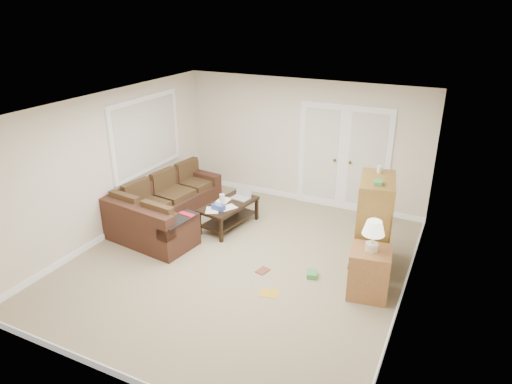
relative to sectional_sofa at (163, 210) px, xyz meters
The scene contains 17 objects.
floor 1.99m from the sectional_sofa, 16.31° to the right, with size 5.50×5.50×0.00m, color tan.
ceiling 2.95m from the sectional_sofa, 16.31° to the right, with size 5.00×5.50×0.02m, color silver.
wall_left 1.26m from the sectional_sofa, 137.95° to the right, with size 0.02×5.50×2.50m, color silver.
wall_right 4.52m from the sectional_sofa, ahead, with size 0.02×5.50×2.50m, color silver.
wall_back 3.05m from the sectional_sofa, 49.34° to the left, with size 5.00×0.02×2.50m, color silver.
wall_front 3.92m from the sectional_sofa, 60.25° to the right, with size 5.00×0.02×2.50m, color silver.
baseboards 1.98m from the sectional_sofa, 16.31° to the right, with size 5.00×5.50×0.10m, color silver, non-canonical shape.
french_doors 3.57m from the sectional_sofa, 38.31° to the left, with size 1.80×0.05×2.13m.
window_left 1.45m from the sectional_sofa, 142.17° to the left, with size 0.05×1.92×1.42m.
sectional_sofa is the anchor object (origin of this frame).
coffee_table 1.24m from the sectional_sofa, 22.50° to the left, with size 0.75×1.23×0.79m.
tv_armoire 3.80m from the sectional_sofa, ahead, with size 0.65×0.98×1.56m.
side_cabinet 3.95m from the sectional_sofa, ahead, with size 0.62×0.62×1.16m.
space_heater 4.05m from the sectional_sofa, 27.96° to the left, with size 0.13×0.11×0.33m, color white.
floor_magazine 2.90m from the sectional_sofa, 22.89° to the right, with size 0.28×0.22×0.01m, color gold.
floor_greenbox 3.11m from the sectional_sofa, ahead, with size 0.15×0.20×0.08m, color #43954A.
floor_book 2.36m from the sectional_sofa, 15.46° to the right, with size 0.15×0.21×0.02m, color brown.
Camera 1 is at (2.96, -5.55, 3.85)m, focal length 32.00 mm.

